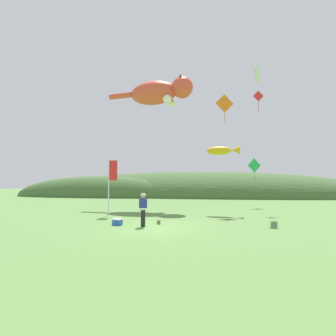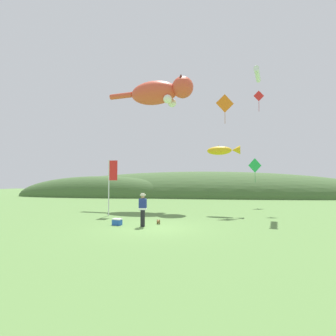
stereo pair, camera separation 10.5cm
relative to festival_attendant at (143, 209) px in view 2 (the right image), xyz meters
name	(u,v)px [view 2 (the right image)]	position (x,y,z in m)	size (l,w,h in m)	color
ground_plane	(154,228)	(0.68, -0.23, -0.95)	(120.00, 120.00, 0.00)	#5B8442
distant_hill_ridge	(181,196)	(-1.57, 27.13, -0.95)	(56.96, 13.44, 7.80)	#426033
festival_attendant	(143,209)	(0.00, 0.00, 0.00)	(0.44, 0.30, 1.77)	black
kite_spool	(158,222)	(0.67, 0.89, -0.82)	(0.14, 0.27, 0.27)	olive
picnic_cooler	(117,222)	(-1.50, 0.16, -0.77)	(0.55, 0.42, 0.36)	blue
festival_banner_pole	(111,179)	(-3.39, 3.74, 1.61)	(0.66, 0.08, 3.92)	silver
kite_giant_cat	(160,93)	(-1.28, 10.14, 9.82)	(8.48, 3.07, 2.59)	#E04C33
kite_fish_windsock	(223,150)	(4.41, 6.65, 3.80)	(2.55, 1.02, 0.76)	gold
kite_tube_streamer	(257,74)	(7.07, 7.04, 9.66)	(0.92, 2.57, 0.44)	white
kite_diamond_green	(255,166)	(7.46, 11.98, 2.92)	(1.26, 0.59, 2.28)	green
kite_diamond_orange	(225,104)	(4.61, 7.59, 7.69)	(1.43, 0.49, 2.41)	orange
kite_diamond_red	(259,96)	(7.53, 9.53, 8.74)	(0.91, 0.19, 1.82)	red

